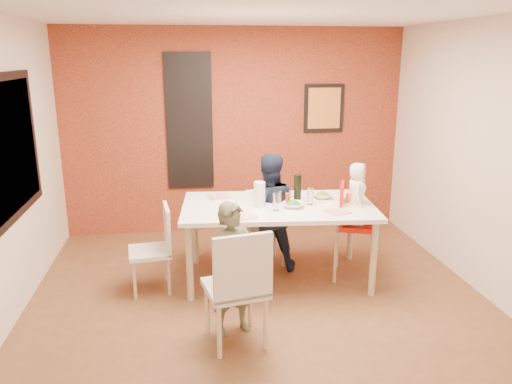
{
  "coord_description": "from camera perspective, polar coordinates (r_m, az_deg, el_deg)",
  "views": [
    {
      "loc": [
        -0.67,
        -4.34,
        2.35
      ],
      "look_at": [
        0.0,
        0.3,
        1.05
      ],
      "focal_mm": 35.0,
      "sensor_mm": 36.0,
      "label": 1
    }
  ],
  "objects": [
    {
      "name": "ground",
      "position": [
        4.98,
        0.51,
        -12.66
      ],
      "size": [
        4.5,
        4.5,
        0.0
      ],
      "primitive_type": "plane",
      "color": "brown",
      "rests_on": "ground"
    },
    {
      "name": "ceiling",
      "position": [
        4.41,
        0.6,
        20.06
      ],
      "size": [
        4.5,
        4.5,
        0.02
      ],
      "primitive_type": "cube",
      "color": "white",
      "rests_on": "wall_back"
    },
    {
      "name": "wall_back",
      "position": [
        6.7,
        -2.42,
        6.89
      ],
      "size": [
        4.5,
        0.02,
        2.7
      ],
      "primitive_type": "cube",
      "color": "beige",
      "rests_on": "ground"
    },
    {
      "name": "wall_front",
      "position": [
        2.41,
        8.86,
        -9.14
      ],
      "size": [
        4.5,
        0.02,
        2.7
      ],
      "primitive_type": "cube",
      "color": "beige",
      "rests_on": "ground"
    },
    {
      "name": "wall_right",
      "position": [
        5.33,
        25.26,
        3.19
      ],
      "size": [
        0.02,
        4.5,
        2.7
      ],
      "primitive_type": "cube",
      "color": "beige",
      "rests_on": "ground"
    },
    {
      "name": "brick_accent_wall",
      "position": [
        6.68,
        -2.4,
        6.86
      ],
      "size": [
        4.5,
        0.02,
        2.7
      ],
      "primitive_type": "cube",
      "color": "maroon",
      "rests_on": "ground"
    },
    {
      "name": "picture_window_frame",
      "position": [
        4.86,
        -26.76,
        4.37
      ],
      "size": [
        0.05,
        1.7,
        1.3
      ],
      "primitive_type": "cube",
      "color": "black",
      "rests_on": "wall_left"
    },
    {
      "name": "picture_window_pane",
      "position": [
        4.86,
        -26.6,
        4.38
      ],
      "size": [
        0.02,
        1.55,
        1.15
      ],
      "primitive_type": "cube",
      "color": "black",
      "rests_on": "wall_left"
    },
    {
      "name": "glassblock_strip",
      "position": [
        6.61,
        -7.63,
        7.96
      ],
      "size": [
        0.55,
        0.03,
        1.7
      ],
      "primitive_type": "cube",
      "color": "silver",
      "rests_on": "wall_back"
    },
    {
      "name": "glassblock_surround",
      "position": [
        6.6,
        -7.63,
        7.96
      ],
      "size": [
        0.6,
        0.03,
        1.76
      ],
      "primitive_type": "cube",
      "color": "black",
      "rests_on": "wall_back"
    },
    {
      "name": "art_print_frame",
      "position": [
        6.85,
        7.77,
        9.48
      ],
      "size": [
        0.54,
        0.03,
        0.64
      ],
      "primitive_type": "cube",
      "color": "black",
      "rests_on": "wall_back"
    },
    {
      "name": "art_print_canvas",
      "position": [
        6.83,
        7.8,
        9.46
      ],
      "size": [
        0.44,
        0.01,
        0.54
      ],
      "primitive_type": "cube",
      "color": "orange",
      "rests_on": "wall_back"
    },
    {
      "name": "dining_table",
      "position": [
        5.24,
        2.54,
        -2.22
      ],
      "size": [
        2.08,
        1.27,
        0.83
      ],
      "rotation": [
        0.0,
        0.0,
        -0.08
      ],
      "color": "white",
      "rests_on": "ground"
    },
    {
      "name": "chair_near",
      "position": [
        4.07,
        -2.01,
        -10.37
      ],
      "size": [
        0.56,
        0.56,
        1.03
      ],
      "rotation": [
        0.0,
        0.0,
        3.34
      ],
      "color": "beige",
      "rests_on": "ground"
    },
    {
      "name": "chair_far",
      "position": [
        5.79,
        0.93,
        -3.47
      ],
      "size": [
        0.43,
        0.43,
        0.84
      ],
      "rotation": [
        0.0,
        0.0,
        0.12
      ],
      "color": "silver",
      "rests_on": "ground"
    },
    {
      "name": "chair_left",
      "position": [
        5.16,
        -11.22,
        -5.86
      ],
      "size": [
        0.45,
        0.45,
        0.89
      ],
      "rotation": [
        0.0,
        0.0,
        4.83
      ],
      "color": "silver",
      "rests_on": "ground"
    },
    {
      "name": "high_chair",
      "position": [
        5.42,
        10.94,
        -3.36
      ],
      "size": [
        0.55,
        0.55,
        1.04
      ],
      "rotation": [
        0.0,
        0.0,
        1.22
      ],
      "color": "red",
      "rests_on": "ground"
    },
    {
      "name": "child_near",
      "position": [
        4.29,
        -2.62,
        -8.77
      ],
      "size": [
        0.5,
        0.42,
        1.18
      ],
      "primitive_type": "imported",
      "rotation": [
        0.0,
        0.0,
        0.37
      ],
      "color": "brown",
      "rests_on": "ground"
    },
    {
      "name": "child_far",
      "position": [
        5.51,
        1.42,
        -2.35
      ],
      "size": [
        0.65,
        0.51,
        1.32
      ],
      "primitive_type": "imported",
      "rotation": [
        0.0,
        0.0,
        3.13
      ],
      "color": "black",
      "rests_on": "ground"
    },
    {
      "name": "toddler",
      "position": [
        5.32,
        11.43,
        -0.17
      ],
      "size": [
        0.29,
        0.37,
        0.66
      ],
      "primitive_type": "imported",
      "rotation": [
        0.0,
        0.0,
        1.29
      ],
      "color": "white",
      "rests_on": "high_chair"
    },
    {
      "name": "plate_near_left",
      "position": [
        4.84,
        -1.5,
        -2.74
      ],
      "size": [
        0.3,
        0.3,
        0.01
      ],
      "primitive_type": "cube",
      "rotation": [
        0.0,
        0.0,
        0.32
      ],
      "color": "white",
      "rests_on": "dining_table"
    },
    {
      "name": "plate_far_mid",
      "position": [
        5.54,
        3.35,
        -0.41
      ],
      "size": [
        0.2,
        0.2,
        0.01
      ],
      "primitive_type": "cube",
      "rotation": [
        0.0,
        0.0,
        -0.02
      ],
      "color": "white",
      "rests_on": "dining_table"
    },
    {
      "name": "plate_near_right",
      "position": [
        5.03,
        9.35,
        -2.23
      ],
      "size": [
        0.27,
        0.27,
        0.01
      ],
      "primitive_type": "cube",
      "rotation": [
        0.0,
        0.0,
        0.4
      ],
      "color": "silver",
      "rests_on": "dining_table"
    },
    {
      "name": "plate_far_left",
      "position": [
        5.5,
        -4.35,
        -0.52
      ],
      "size": [
        0.26,
        0.26,
        0.01
      ],
      "primitive_type": "cube",
      "rotation": [
        0.0,
        0.0,
        0.27
      ],
      "color": "silver",
      "rests_on": "dining_table"
    },
    {
      "name": "salad_bowl_a",
      "position": [
        5.13,
        4.28,
        -1.48
      ],
      "size": [
        0.27,
        0.27,
        0.05
      ],
      "primitive_type": "imported",
      "rotation": [
        0.0,
        0.0,
        -0.29
      ],
      "color": "white",
      "rests_on": "dining_table"
    },
    {
      "name": "salad_bowl_b",
      "position": [
        5.49,
        7.62,
        -0.44
      ],
      "size": [
        0.22,
        0.22,
        0.05
      ],
      "primitive_type": "imported",
      "rotation": [
        0.0,
        0.0,
        -0.09
      ],
      "color": "silver",
      "rests_on": "dining_table"
    },
    {
      "name": "wine_bottle",
      "position": [
        5.29,
        4.78,
        0.4
      ],
      "size": [
        0.08,
        0.08,
        0.3
      ],
      "primitive_type": "cylinder",
      "color": "black",
      "rests_on": "dining_table"
    },
    {
      "name": "wine_glass_a",
      "position": [
        5.0,
        2.31,
        -1.12
      ],
      "size": [
        0.06,
        0.06,
        0.18
      ],
      "primitive_type": "cylinder",
      "color": "white",
      "rests_on": "dining_table"
    },
    {
      "name": "wine_glass_b",
      "position": [
        5.23,
        6.21,
        -0.48
      ],
      "size": [
        0.06,
        0.06,
        0.18
      ],
      "primitive_type": "cylinder",
      "color": "white",
      "rests_on": "dining_table"
    },
    {
      "name": "paper_towel_roll",
      "position": [
        5.12,
        0.4,
        -0.27
      ],
      "size": [
        0.12,
        0.12,
        0.26
      ],
      "primitive_type": "cylinder",
      "color": "white",
      "rests_on": "dining_table"
    },
    {
      "name": "condiment_red",
      "position": [
        5.15,
        3.6,
        -0.87
      ],
      "size": [
        0.04,
        0.04,
        0.14
      ],
      "primitive_type": "cylinder",
      "color": "red",
      "rests_on": "dining_table"
    },
    {
      "name": "condiment_green",
      "position": [
        5.2,
        3.73,
        -0.84
      ],
      "size": [
        0.03,
        0.03,
        0.12
      ],
      "primitive_type": "cylinder",
      "color": "#397326",
      "rests_on": "dining_table"
    },
    {
      "name": "condiment_brown",
      "position": [
        5.27,
        2.76,
        -0.58
      ],
      "size": [
        0.03,
        0.03,
        0.13
      ],
      "primitive_type": "cylinder",
      "color": "brown",
      "rests_on": "dining_table"
    },
    {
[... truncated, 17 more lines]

